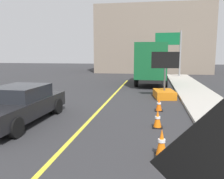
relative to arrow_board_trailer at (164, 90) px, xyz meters
The scene contains 9 objects.
lane_center_stripe 9.72m from the arrow_board_trailer, 108.69° to the right, with size 0.14×36.00×0.01m, color yellow.
arrow_board_trailer is the anchor object (origin of this frame).
box_truck 6.84m from the arrow_board_trailer, 96.52° to the left, with size 2.72×8.03×3.40m.
pickup_car 8.34m from the arrow_board_trailer, 133.14° to the right, with size 2.10×4.76×1.38m.
highway_guide_sign 13.17m from the arrow_board_trailer, 83.80° to the left, with size 2.78×0.35×5.00m.
far_building_block 20.43m from the arrow_board_trailer, 92.34° to the left, with size 15.00×7.24×8.77m, color gray.
traffic_cone_mid_lane 8.34m from the arrow_board_trailer, 92.96° to the right, with size 0.36×0.36×0.73m.
traffic_cone_far_lane 5.94m from the arrow_board_trailer, 94.73° to the right, with size 0.36×0.36×0.65m.
traffic_cone_curbside 3.38m from the arrow_board_trailer, 96.52° to the right, with size 0.36×0.36×0.62m.
Camera 1 is at (2.41, 0.86, 2.62)m, focal length 38.63 mm.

